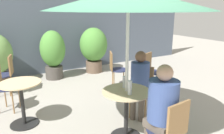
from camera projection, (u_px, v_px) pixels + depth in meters
storefront_wall at (42, 20)px, 5.96m from camera, size 10.00×0.06×3.00m
cafe_table_near at (126, 105)px, 3.10m from camera, size 0.69×0.69×0.72m
cafe_table_far at (22, 96)px, 3.45m from camera, size 0.64×0.64×0.72m
bistro_chair_0 at (170, 128)px, 2.49m from camera, size 0.41×0.42×0.86m
bistro_chair_1 at (142, 86)px, 3.79m from camera, size 0.47×0.47×0.86m
bistro_chair_2 at (115, 67)px, 5.04m from camera, size 0.46×0.45×0.86m
bistro_chair_3 at (2, 83)px, 3.92m from camera, size 0.47×0.46×0.86m
bistro_chair_4 at (7, 71)px, 4.66m from camera, size 0.45×0.43×0.86m
bistro_chair_5 at (151, 68)px, 4.91m from camera, size 0.45×0.46×0.86m
seated_person_0 at (162, 106)px, 2.54m from camera, size 0.35×0.37×1.24m
seated_person_1 at (140, 79)px, 3.61m from camera, size 0.39×0.38×1.17m
beer_glass_0 at (130, 88)px, 2.89m from camera, size 0.06×0.06×0.19m
beer_glass_1 at (125, 82)px, 3.15m from camera, size 0.06×0.06×0.17m
potted_plant_1 at (53, 52)px, 5.70m from camera, size 0.65×0.65×1.28m
potted_plant_2 at (94, 47)px, 6.27m from camera, size 0.79×0.79×1.29m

